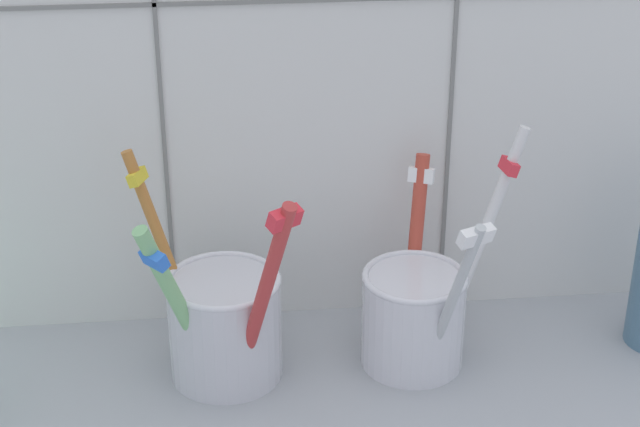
{
  "coord_description": "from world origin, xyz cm",
  "views": [
    {
      "loc": [
        -6.77,
        -59.92,
        45.81
      ],
      "look_at": [
        0.0,
        2.99,
        14.63
      ],
      "focal_mm": 57.78,
      "sensor_mm": 36.0,
      "label": 1
    }
  ],
  "objects": [
    {
      "name": "toothbrush_cup_left",
      "position": [
        -6.94,
        2.77,
        6.5
      ],
      "size": [
        11.83,
        11.95,
        16.94
      ],
      "color": "silver",
      "rests_on": "counter_slab"
    },
    {
      "name": "counter_slab",
      "position": [
        0.0,
        0.0,
        1.0
      ],
      "size": [
        64.0,
        22.0,
        2.0
      ],
      "primitive_type": "cube",
      "color": "#9EA3A8",
      "rests_on": "ground"
    },
    {
      "name": "tile_wall_back",
      "position": [
        0.0,
        12.0,
        22.5
      ],
      "size": [
        64.0,
        2.2,
        45.0
      ],
      "color": "silver",
      "rests_on": "ground"
    },
    {
      "name": "toothbrush_cup_right",
      "position": [
        7.04,
        3.05,
        6.25
      ],
      "size": [
        11.55,
        13.48,
        18.28
      ],
      "color": "silver",
      "rests_on": "counter_slab"
    }
  ]
}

